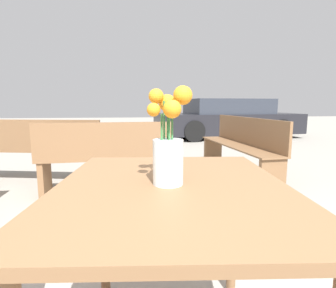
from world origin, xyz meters
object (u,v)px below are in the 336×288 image
(bench_near, at_px, (35,148))
(flower_vase, at_px, (168,148))
(table_front, at_px, (172,212))
(bench_middle, at_px, (241,143))
(parked_car, at_px, (227,119))
(bench_far, at_px, (106,157))

(bench_near, bearing_deg, flower_vase, -61.73)
(table_front, bearing_deg, bench_near, 118.44)
(bench_middle, height_order, parked_car, parked_car)
(flower_vase, distance_m, bench_middle, 3.16)
(bench_near, relative_size, parked_car, 0.40)
(bench_near, height_order, bench_middle, same)
(bench_middle, bearing_deg, flower_vase, -117.36)
(flower_vase, relative_size, parked_car, 0.08)
(table_front, bearing_deg, parked_car, 68.91)
(bench_far, relative_size, parked_car, 0.33)
(table_front, distance_m, bench_far, 2.09)
(table_front, distance_m, flower_vase, 0.24)
(parked_car, bearing_deg, bench_far, -122.09)
(bench_near, xyz_separation_m, bench_middle, (2.87, 0.13, 0.01))
(table_front, height_order, bench_far, bench_far)
(flower_vase, height_order, bench_middle, flower_vase)
(bench_far, bearing_deg, bench_middle, 21.70)
(flower_vase, height_order, bench_far, flower_vase)
(bench_far, xyz_separation_m, parked_car, (3.22, 5.14, 0.12))
(bench_middle, xyz_separation_m, bench_far, (-1.88, -0.75, -0.02))
(bench_near, distance_m, bench_far, 1.16)
(table_front, distance_m, bench_middle, 3.13)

